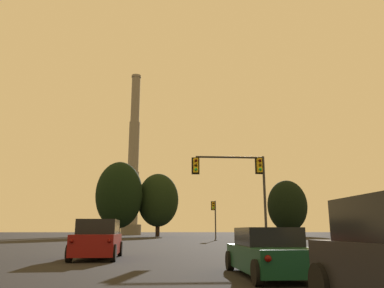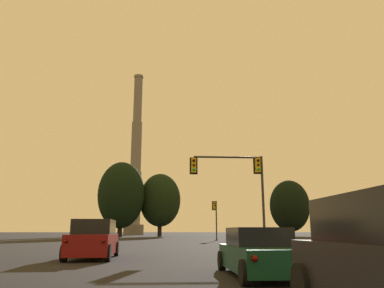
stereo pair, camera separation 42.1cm
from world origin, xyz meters
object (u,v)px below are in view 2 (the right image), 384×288
(traffic_light_far_right, at_px, (215,214))
(smokestack, at_px, (136,169))
(suv_left_lane_front, at_px, (94,240))
(sedan_right_lane_second, at_px, (260,253))
(traffic_light_overhead_right, at_px, (239,177))

(traffic_light_far_right, relative_size, smokestack, 0.11)
(suv_left_lane_front, bearing_deg, sedan_right_lane_second, -51.88)
(sedan_right_lane_second, bearing_deg, traffic_light_overhead_right, 80.67)
(sedan_right_lane_second, height_order, traffic_light_overhead_right, traffic_light_overhead_right)
(suv_left_lane_front, height_order, traffic_light_far_right, traffic_light_far_right)
(traffic_light_overhead_right, distance_m, smokestack, 90.90)
(traffic_light_overhead_right, height_order, smokestack, smokestack)
(traffic_light_far_right, distance_m, smokestack, 66.92)
(suv_left_lane_front, distance_m, sedan_right_lane_second, 9.88)
(sedan_right_lane_second, height_order, smokestack, smokestack)
(sedan_right_lane_second, bearing_deg, traffic_light_far_right, 84.15)
(traffic_light_far_right, bearing_deg, smokestack, 104.81)
(traffic_light_overhead_right, bearing_deg, sedan_right_lane_second, -98.91)
(sedan_right_lane_second, xyz_separation_m, traffic_light_far_right, (3.88, 40.74, 2.87))
(suv_left_lane_front, distance_m, traffic_light_far_right, 34.83)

